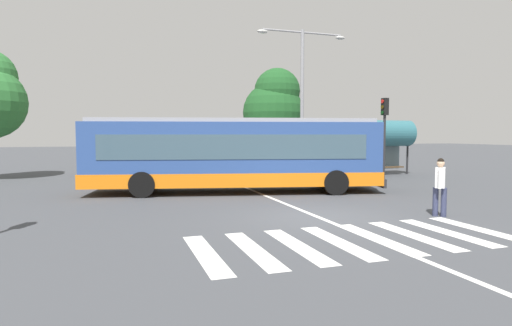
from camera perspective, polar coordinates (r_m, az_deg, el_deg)
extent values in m
plane|color=#424449|center=(12.55, 8.19, -7.23)|extent=(160.00, 160.00, 0.00)
cylinder|color=black|center=(19.33, 8.81, -1.83)|extent=(1.04, 0.52, 1.00)
cylinder|color=black|center=(17.08, 10.74, -2.61)|extent=(1.04, 0.52, 1.00)
cylinder|color=black|center=(18.96, -13.96, -2.02)|extent=(1.04, 0.52, 1.00)
cylinder|color=black|center=(16.65, -15.17, -2.84)|extent=(1.04, 0.52, 1.00)
cube|color=#2D4C8E|center=(17.50, -3.05, 1.31)|extent=(12.09, 5.17, 2.55)
cube|color=orange|center=(17.58, -3.04, -1.95)|extent=(12.21, 5.23, 0.55)
cube|color=#3D5666|center=(17.49, -3.06, 2.31)|extent=(10.72, 4.90, 0.96)
cube|color=#3D5666|center=(18.69, 15.37, 1.96)|extent=(0.55, 2.19, 1.63)
cube|color=black|center=(18.68, 15.42, 4.69)|extent=(0.50, 1.90, 0.28)
cube|color=#99999E|center=(17.50, -3.07, 5.74)|extent=(11.58, 4.87, 0.16)
cube|color=#28282B|center=(18.83, 15.63, -2.30)|extent=(0.70, 2.51, 0.36)
cylinder|color=#333856|center=(13.58, 23.12, -4.84)|extent=(0.16, 0.16, 0.85)
cylinder|color=#333856|center=(13.56, 24.07, -4.87)|extent=(0.16, 0.16, 0.85)
cube|color=white|center=(13.48, 23.68, -1.81)|extent=(0.47, 0.47, 0.60)
cylinder|color=white|center=(13.25, 23.62, -2.03)|extent=(0.10, 0.10, 0.55)
cylinder|color=white|center=(13.72, 23.72, -1.84)|extent=(0.10, 0.10, 0.55)
sphere|color=tan|center=(13.45, 23.72, -0.07)|extent=(0.22, 0.22, 0.22)
sphere|color=black|center=(13.45, 23.73, 0.21)|extent=(0.19, 0.19, 0.19)
cylinder|color=black|center=(29.00, -19.45, -0.47)|extent=(0.25, 0.65, 0.64)
cylinder|color=black|center=(28.88, -16.14, -0.42)|extent=(0.25, 0.65, 0.64)
cylinder|color=black|center=(26.23, -20.05, -0.92)|extent=(0.25, 0.65, 0.64)
cylinder|color=black|center=(26.10, -16.39, -0.87)|extent=(0.25, 0.65, 0.64)
cube|color=#AD1E1E|center=(27.52, -18.02, 0.01)|extent=(2.19, 4.64, 0.52)
cube|color=#3D5666|center=(27.40, -18.05, 0.99)|extent=(1.78, 2.29, 0.44)
cube|color=#AD1E1E|center=(27.39, -18.06, 1.38)|extent=(1.69, 2.10, 0.09)
cylinder|color=black|center=(28.81, -13.93, -0.39)|extent=(0.26, 0.66, 0.64)
cylinder|color=black|center=(28.83, -10.60, -0.34)|extent=(0.26, 0.66, 0.64)
cylinder|color=black|center=(26.03, -14.03, -0.84)|extent=(0.26, 0.66, 0.64)
cylinder|color=black|center=(26.05, -10.35, -0.78)|extent=(0.26, 0.66, 0.64)
cube|color=#C6B793|center=(27.40, -12.24, 0.09)|extent=(2.25, 4.66, 0.52)
cube|color=#3D5666|center=(27.28, -12.25, 1.09)|extent=(1.80, 2.31, 0.44)
cube|color=#C6B793|center=(27.27, -12.26, 1.47)|extent=(1.71, 2.12, 0.09)
cylinder|color=black|center=(29.64, -8.62, -0.20)|extent=(0.23, 0.65, 0.64)
cylinder|color=black|center=(29.90, -5.43, -0.14)|extent=(0.23, 0.65, 0.64)
cylinder|color=black|center=(26.88, -7.87, -0.61)|extent=(0.23, 0.65, 0.64)
cylinder|color=black|center=(27.16, -4.37, -0.54)|extent=(0.23, 0.65, 0.64)
cube|color=white|center=(28.36, -6.59, 0.28)|extent=(2.03, 4.58, 0.52)
cube|color=#3D5666|center=(28.25, -6.57, 1.24)|extent=(1.70, 2.23, 0.44)
cube|color=white|center=(28.24, -6.57, 1.62)|extent=(1.62, 2.05, 0.09)
cylinder|color=black|center=(30.27, -3.54, -0.08)|extent=(0.26, 0.66, 0.64)
cylinder|color=black|center=(30.59, -0.44, -0.03)|extent=(0.26, 0.66, 0.64)
cylinder|color=black|center=(27.53, -2.57, -0.47)|extent=(0.26, 0.66, 0.64)
cylinder|color=black|center=(27.89, 0.81, -0.41)|extent=(0.26, 0.66, 0.64)
cube|color=#B7BABF|center=(29.04, -1.45, 0.39)|extent=(2.24, 4.65, 0.52)
cube|color=#3D5666|center=(28.92, -1.42, 1.33)|extent=(1.80, 2.30, 0.44)
cube|color=#B7BABF|center=(28.92, -1.42, 1.69)|extent=(1.71, 2.12, 0.09)
cylinder|color=black|center=(31.02, 0.99, 0.02)|extent=(0.23, 0.65, 0.64)
cylinder|color=black|center=(31.55, 3.89, 0.08)|extent=(0.23, 0.65, 0.64)
cylinder|color=black|center=(28.37, 2.64, -0.35)|extent=(0.23, 0.65, 0.64)
cylinder|color=black|center=(28.95, 5.78, -0.28)|extent=(0.23, 0.65, 0.64)
cube|color=black|center=(29.93, 3.30, 0.49)|extent=(2.01, 4.57, 0.52)
cube|color=#3D5666|center=(29.82, 3.36, 1.40)|extent=(1.69, 2.23, 0.44)
cube|color=black|center=(29.82, 3.36, 1.75)|extent=(1.61, 2.04, 0.09)
cylinder|color=#28282B|center=(23.43, 16.95, 2.02)|extent=(0.14, 0.14, 3.43)
cube|color=black|center=(23.47, 17.05, 7.31)|extent=(0.28, 0.32, 0.90)
cylinder|color=red|center=(23.39, 16.72, 7.99)|extent=(0.04, 0.20, 0.20)
cylinder|color=#463707|center=(23.37, 16.71, 7.26)|extent=(0.04, 0.20, 0.20)
cylinder|color=#093B10|center=(23.35, 16.69, 6.52)|extent=(0.04, 0.20, 0.20)
cylinder|color=#28282B|center=(25.14, 13.19, 0.91)|extent=(0.12, 0.12, 2.30)
cylinder|color=#28282B|center=(27.27, 19.81, 1.01)|extent=(0.12, 0.12, 2.30)
cube|color=slate|center=(26.73, 15.78, 1.28)|extent=(3.55, 0.04, 1.93)
cylinder|color=#2D6670|center=(26.13, 16.69, 3.87)|extent=(3.77, 1.54, 1.54)
cube|color=#4C3823|center=(26.20, 16.61, -0.57)|extent=(2.96, 0.36, 0.08)
cylinder|color=#939399|center=(23.99, 6.25, 7.92)|extent=(0.20, 0.20, 8.22)
cylinder|color=#939399|center=(25.09, 8.88, 16.88)|extent=(2.36, 0.10, 0.10)
ellipsoid|color=silver|center=(25.61, 11.32, 16.28)|extent=(0.60, 0.32, 0.20)
cylinder|color=#939399|center=(24.13, 3.64, 17.44)|extent=(2.36, 0.10, 0.10)
ellipsoid|color=silver|center=(23.69, 0.87, 17.38)|extent=(0.60, 0.32, 0.20)
cylinder|color=brown|center=(31.10, 2.32, 1.69)|extent=(0.36, 0.36, 2.45)
sphere|color=#1E5123|center=(31.12, 2.34, 6.81)|extent=(4.45, 4.45, 4.45)
sphere|color=#1E5123|center=(31.13, 2.88, 9.69)|extent=(3.34, 3.34, 3.34)
cube|color=silver|center=(8.75, -6.84, -12.12)|extent=(0.45, 3.08, 0.01)
cube|color=silver|center=(8.99, -0.41, -11.64)|extent=(0.45, 3.08, 0.01)
cube|color=silver|center=(9.35, 5.59, -11.06)|extent=(0.45, 3.08, 0.01)
cube|color=silver|center=(9.79, 11.07, -10.42)|extent=(0.45, 3.08, 0.01)
cube|color=silver|center=(10.31, 16.02, -9.77)|extent=(0.45, 3.08, 0.01)
cube|color=silver|center=(10.90, 20.44, -9.12)|extent=(0.45, 3.08, 0.01)
cube|color=silver|center=(11.55, 24.37, -8.49)|extent=(0.45, 3.08, 0.01)
cube|color=silver|center=(12.25, 27.86, -7.90)|extent=(0.45, 3.08, 0.01)
cube|color=silver|center=(14.34, 4.68, -5.79)|extent=(0.16, 24.00, 0.01)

